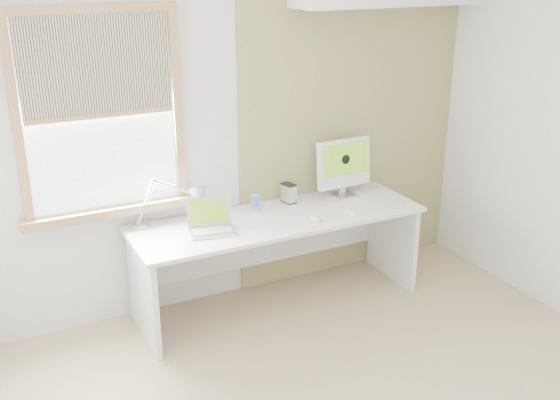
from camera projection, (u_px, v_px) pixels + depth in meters
room at (370, 209)px, 3.44m from camera, size 4.04×3.54×2.64m
accent_wall at (352, 119)px, 5.32m from camera, size 2.00×0.02×2.60m
window at (101, 116)px, 4.36m from camera, size 1.20×0.14×1.42m
desk at (275, 238)px, 4.98m from camera, size 2.20×0.70×0.73m
desk_lamp at (187, 200)px, 4.66m from camera, size 0.59×0.37×0.36m
laptop at (211, 223)px, 4.61m from camera, size 0.36×0.31×0.22m
phone_dock at (256, 206)px, 4.95m from camera, size 0.08×0.08×0.14m
external_drive at (289, 193)px, 5.12m from camera, size 0.10×0.13×0.15m
imac at (344, 164)px, 5.21m from camera, size 0.48×0.16×0.46m
keyboard at (376, 208)px, 5.00m from camera, size 0.45×0.13×0.02m
mouse at (316, 219)px, 4.78m from camera, size 0.07×0.11×0.03m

